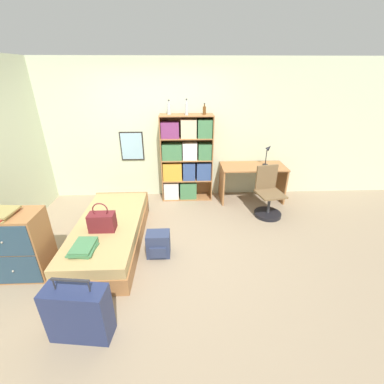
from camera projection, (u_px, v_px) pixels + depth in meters
name	position (u px, v px, depth m)	size (l,w,h in m)	color
ground_plane	(154.00, 243.00, 3.89)	(14.00, 14.00, 0.00)	gray
wall_back	(158.00, 132.00, 4.91)	(10.00, 0.09, 2.60)	beige
bed	(110.00, 233.00, 3.81)	(0.91, 2.01, 0.38)	#A36B3D
handbag	(102.00, 221.00, 3.47)	(0.35, 0.19, 0.42)	maroon
book_stack_on_bed	(83.00, 248.00, 3.12)	(0.33, 0.37, 0.07)	#427A4C
suitcase	(79.00, 313.00, 2.42)	(0.61, 0.30, 0.72)	navy
dresser	(19.00, 245.00, 3.14)	(0.65, 0.46, 0.87)	#A36B3D
magazine_pile_on_dresser	(2.00, 214.00, 2.91)	(0.28, 0.37, 0.05)	#99894C
bookcase	(186.00, 159.00, 4.93)	(0.98, 0.34, 1.65)	#A36B3D
bottle_green	(169.00, 109.00, 4.57)	(0.07, 0.07, 0.25)	#B7BCC1
bottle_brown	(187.00, 109.00, 4.49)	(0.06, 0.06, 0.27)	#B7BCC1
bottle_clear	(204.00, 110.00, 4.55)	(0.06, 0.06, 0.20)	brown
desk	(252.00, 176.00, 5.01)	(1.23, 0.59, 0.71)	#A36B3D
desk_lamp	(268.00, 151.00, 4.85)	(0.15, 0.10, 0.41)	black
desk_chair	(268.00, 200.00, 4.55)	(0.51, 0.51, 0.89)	black
backpack	(158.00, 244.00, 3.57)	(0.32, 0.26, 0.36)	#2D3856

